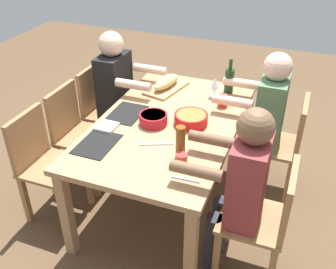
{
  "coord_description": "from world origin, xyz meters",
  "views": [
    {
      "loc": [
        2.26,
        0.87,
        2.16
      ],
      "look_at": [
        0.0,
        0.0,
        0.63
      ],
      "focal_mm": 41.27,
      "sensor_mm": 36.0,
      "label": 1
    }
  ],
  "objects": [
    {
      "name": "cutting_board",
      "position": [
        -0.5,
        -0.21,
        0.75
      ],
      "size": [
        0.44,
        0.3,
        0.02
      ],
      "primitive_type": "cube",
      "rotation": [
        0.0,
        0.0,
        -0.22
      ],
      "color": "tan",
      "rests_on": "dining_table"
    },
    {
      "name": "chair_near_right",
      "position": [
        0.44,
        -0.81,
        0.48
      ],
      "size": [
        0.4,
        0.4,
        0.85
      ],
      "color": "#9E7044",
      "rests_on": "ground_plane"
    },
    {
      "name": "dining_table",
      "position": [
        0.0,
        0.0,
        0.65
      ],
      "size": [
        1.62,
        0.99,
        0.74
      ],
      "color": "#A87F56",
      "rests_on": "ground_plane"
    },
    {
      "name": "chair_near_center",
      "position": [
        0.0,
        -0.81,
        0.48
      ],
      "size": [
        0.4,
        0.4,
        0.85
      ],
      "color": "#9E7044",
      "rests_on": "ground_plane"
    },
    {
      "name": "diner_near_left",
      "position": [
        -0.44,
        -0.63,
        0.7
      ],
      "size": [
        0.41,
        0.53,
        1.2
      ],
      "color": "#2D2D38",
      "rests_on": "ground_plane"
    },
    {
      "name": "beer_bottle",
      "position": [
        0.38,
        0.23,
        0.85
      ],
      "size": [
        0.06,
        0.06,
        0.22
      ],
      "primitive_type": "cylinder",
      "color": "brown",
      "rests_on": "dining_table"
    },
    {
      "name": "serving_bowl_fruit",
      "position": [
        -0.03,
        0.16,
        0.78
      ],
      "size": [
        0.24,
        0.24,
        0.08
      ],
      "color": "red",
      "rests_on": "dining_table"
    },
    {
      "name": "fork_far_right",
      "position": [
        0.58,
        0.33,
        0.74
      ],
      "size": [
        0.03,
        0.17,
        0.01
      ],
      "primitive_type": "cube",
      "rotation": [
        0.0,
        0.0,
        0.05
      ],
      "color": "silver",
      "rests_on": "dining_table"
    },
    {
      "name": "chair_far_right",
      "position": [
        0.44,
        0.81,
        0.48
      ],
      "size": [
        0.4,
        0.4,
        0.85
      ],
      "color": "#9E7044",
      "rests_on": "ground_plane"
    },
    {
      "name": "napkin_stack",
      "position": [
        0.24,
        -0.37,
        0.75
      ],
      "size": [
        0.14,
        0.14,
        0.02
      ],
      "primitive_type": "cube",
      "rotation": [
        0.0,
        0.0,
        -0.02
      ],
      "color": "white",
      "rests_on": "dining_table"
    },
    {
      "name": "chair_far_left",
      "position": [
        -0.44,
        0.81,
        0.48
      ],
      "size": [
        0.4,
        0.4,
        0.85
      ],
      "color": "#9E7044",
      "rests_on": "ground_plane"
    },
    {
      "name": "wine_bottle",
      "position": [
        -0.63,
        0.29,
        0.85
      ],
      "size": [
        0.08,
        0.08,
        0.29
      ],
      "color": "#193819",
      "rests_on": "dining_table"
    },
    {
      "name": "bread_loaf",
      "position": [
        -0.5,
        -0.21,
        0.81
      ],
      "size": [
        0.34,
        0.18,
        0.09
      ],
      "primitive_type": "ellipsoid",
      "rotation": [
        0.0,
        0.0,
        -0.22
      ],
      "color": "tan",
      "rests_on": "cutting_board"
    },
    {
      "name": "chair_near_left",
      "position": [
        -0.44,
        -0.81,
        0.48
      ],
      "size": [
        0.4,
        0.4,
        0.85
      ],
      "color": "#9E7044",
      "rests_on": "ground_plane"
    },
    {
      "name": "placemat_near_center",
      "position": [
        0.0,
        -0.33,
        0.74
      ],
      "size": [
        0.32,
        0.23,
        0.01
      ],
      "primitive_type": "cube",
      "color": "black",
      "rests_on": "dining_table"
    },
    {
      "name": "diner_far_right",
      "position": [
        0.44,
        0.63,
        0.7
      ],
      "size": [
        0.41,
        0.53,
        1.2
      ],
      "color": "#2D2D38",
      "rests_on": "ground_plane"
    },
    {
      "name": "cup_far_left",
      "position": [
        -0.38,
        0.31,
        0.79
      ],
      "size": [
        0.08,
        0.08,
        0.09
      ],
      "primitive_type": "cylinder",
      "color": "red",
      "rests_on": "dining_table"
    },
    {
      "name": "placemat_near_right",
      "position": [
        0.44,
        -0.33,
        0.74
      ],
      "size": [
        0.32,
        0.23,
        0.01
      ],
      "primitive_type": "cube",
      "color": "black",
      "rests_on": "dining_table"
    },
    {
      "name": "wine_glass",
      "position": [
        -0.5,
        0.21,
        0.86
      ],
      "size": [
        0.08,
        0.08,
        0.17
      ],
      "color": "silver",
      "rests_on": "dining_table"
    },
    {
      "name": "diner_far_left",
      "position": [
        -0.44,
        0.63,
        0.7
      ],
      "size": [
        0.41,
        0.53,
        1.2
      ],
      "color": "#2D2D38",
      "rests_on": "ground_plane"
    },
    {
      "name": "ground_plane",
      "position": [
        0.0,
        0.0,
        0.0
      ],
      "size": [
        8.0,
        8.0,
        0.0
      ],
      "primitive_type": "plane",
      "color": "brown"
    },
    {
      "name": "cup_far_right",
      "position": [
        0.47,
        0.27,
        0.78
      ],
      "size": [
        0.07,
        0.07,
        0.08
      ],
      "primitive_type": "cylinder",
      "color": "red",
      "rests_on": "dining_table"
    },
    {
      "name": "serving_bowl_salad",
      "position": [
        0.06,
        -0.09,
        0.78
      ],
      "size": [
        0.2,
        0.2,
        0.08
      ],
      "color": "#B21923",
      "rests_on": "dining_table"
    },
    {
      "name": "carving_knife",
      "position": [
        0.3,
        0.03,
        0.74
      ],
      "size": [
        0.11,
        0.22,
        0.01
      ],
      "primitive_type": "cube",
      "rotation": [
        0.0,
        0.0,
        1.97
      ],
      "color": "silver",
      "rests_on": "dining_table"
    }
  ]
}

